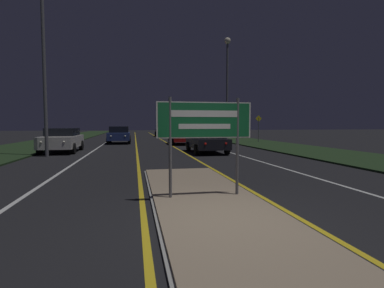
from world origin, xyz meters
TOP-DOWN VIEW (x-y plane):
  - ground_plane at (0.00, 0.00)m, footprint 160.00×160.00m
  - median_island at (0.00, 1.73)m, footprint 2.45×8.54m
  - verge_left at (-9.50, 20.00)m, footprint 5.00×100.00m
  - verge_right at (9.50, 20.00)m, footprint 5.00×100.00m
  - centre_line_yellow_left at (-1.41, 25.00)m, footprint 0.12×70.00m
  - centre_line_yellow_right at (1.41, 25.00)m, footprint 0.12×70.00m
  - lane_line_white_left at (-4.20, 25.00)m, footprint 0.12×70.00m
  - lane_line_white_right at (4.20, 25.00)m, footprint 0.12×70.00m
  - edge_line_white_left at (-7.20, 25.00)m, footprint 0.10×70.00m
  - edge_line_white_right at (7.20, 25.00)m, footprint 0.10×70.00m
  - highway_sign at (0.00, 1.73)m, footprint 2.18×0.07m
  - streetlight_left_near at (-6.16, 12.20)m, footprint 0.59×0.59m
  - streetlight_right_near at (6.56, 20.77)m, footprint 0.56×0.56m
  - car_receding_0 at (2.76, 12.72)m, footprint 1.99×4.23m
  - car_receding_1 at (2.40, 20.52)m, footprint 1.92×4.29m
  - car_receding_2 at (5.59, 29.18)m, footprint 1.91×4.47m
  - car_receding_3 at (2.39, 37.57)m, footprint 2.01×4.08m
  - car_approaching_0 at (-5.97, 14.85)m, footprint 2.04×4.44m
  - car_approaching_1 at (-2.90, 22.87)m, footprint 2.01×4.06m
  - warning_sign at (9.84, 21.37)m, footprint 0.60×0.06m

SIDE VIEW (x-z plane):
  - ground_plane at x=0.00m, z-range 0.00..0.00m
  - centre_line_yellow_left at x=-1.41m, z-range 0.00..0.01m
  - centre_line_yellow_right at x=1.41m, z-range 0.00..0.01m
  - lane_line_white_left at x=-4.20m, z-range 0.00..0.01m
  - lane_line_white_right at x=4.20m, z-range 0.00..0.01m
  - edge_line_white_left at x=-7.20m, z-range 0.00..0.01m
  - edge_line_white_right at x=7.20m, z-range 0.00..0.01m
  - verge_left at x=-9.50m, z-range 0.00..0.08m
  - verge_right at x=9.50m, z-range 0.00..0.08m
  - median_island at x=0.00m, z-range -0.01..0.09m
  - car_receding_0 at x=2.76m, z-range 0.03..1.46m
  - car_receding_3 at x=2.39m, z-range 0.04..1.46m
  - car_receding_1 at x=2.40m, z-range 0.03..1.48m
  - car_receding_2 at x=5.59m, z-range 0.05..1.47m
  - car_approaching_0 at x=-5.97m, z-range 0.04..1.53m
  - car_approaching_1 at x=-2.90m, z-range 0.03..1.57m
  - warning_sign at x=9.84m, z-range 0.33..2.79m
  - highway_sign at x=0.00m, z-range 0.60..2.84m
  - streetlight_right_near at x=6.56m, z-range 1.52..10.83m
  - streetlight_left_near at x=-6.16m, z-range 1.81..12.61m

